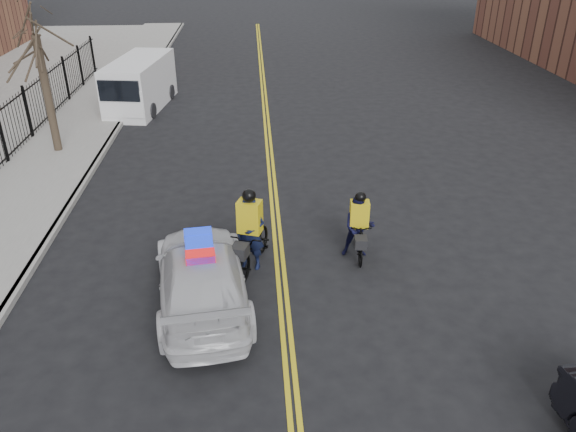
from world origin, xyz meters
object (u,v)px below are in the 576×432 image
at_px(cyclist_near, 250,241).
at_px(police_cruiser, 202,275).
at_px(cyclist_far, 358,231).
at_px(cargo_van, 139,85).

bearing_deg(cyclist_near, police_cruiser, -108.98).
xyz_separation_m(police_cruiser, cyclist_far, (3.71, 1.73, -0.00)).
height_order(police_cruiser, cargo_van, cargo_van).
xyz_separation_m(police_cruiser, cyclist_near, (1.05, 1.36, 0.03)).
relative_size(cargo_van, cyclist_near, 2.38).
height_order(cargo_van, cyclist_far, cargo_van).
height_order(cargo_van, cyclist_near, cargo_van).
distance_m(police_cruiser, cyclist_far, 4.09).
bearing_deg(police_cruiser, cargo_van, -82.99).
relative_size(police_cruiser, cyclist_far, 2.80).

